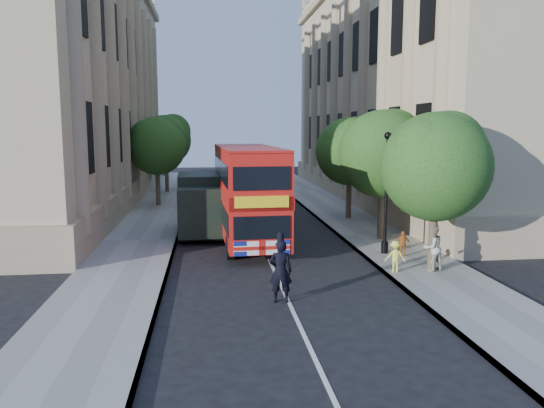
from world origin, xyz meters
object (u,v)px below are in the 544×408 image
object	(u,v)px
woman_pedestrian	(432,248)
double_decker_bus	(248,191)
police_constable	(280,271)
box_van	(200,206)
lamp_post	(386,198)

from	to	relation	value
woman_pedestrian	double_decker_bus	bearing A→B (deg)	-68.56
police_constable	woman_pedestrian	world-z (taller)	police_constable
box_van	police_constable	xyz separation A→B (m)	(2.64, -10.91, -0.51)
lamp_post	box_van	distance (m)	9.58
double_decker_bus	police_constable	world-z (taller)	double_decker_bus
box_van	woman_pedestrian	distance (m)	12.05
lamp_post	double_decker_bus	size ratio (longest dim) A/B	0.53
double_decker_bus	police_constable	size ratio (longest dim) A/B	4.90
double_decker_bus	police_constable	distance (m)	9.30
police_constable	woman_pedestrian	bearing A→B (deg)	-151.30
lamp_post	police_constable	distance (m)	7.81
police_constable	box_van	bearing A→B (deg)	-70.77
lamp_post	double_decker_bus	xyz separation A→B (m)	(-5.61, 3.61, -0.04)
box_van	police_constable	world-z (taller)	box_van
double_decker_bus	police_constable	bearing A→B (deg)	-90.21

